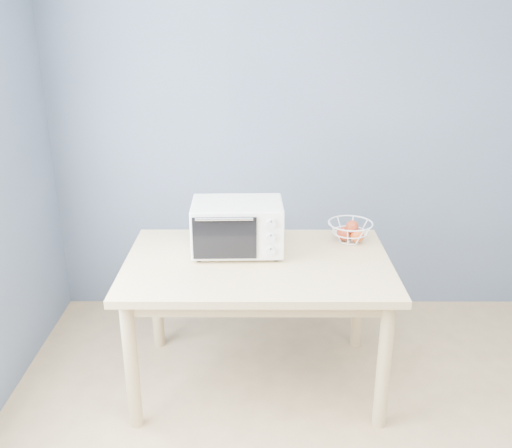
{
  "coord_description": "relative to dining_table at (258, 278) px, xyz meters",
  "views": [
    {
      "loc": [
        -0.64,
        -1.42,
        1.99
      ],
      "look_at": [
        -0.65,
        1.39,
        0.93
      ],
      "focal_mm": 40.0,
      "sensor_mm": 36.0,
      "label": 1
    }
  ],
  "objects": [
    {
      "name": "room",
      "position": [
        0.64,
        -1.31,
        0.65
      ],
      "size": [
        4.01,
        4.51,
        2.61
      ],
      "color": "tan",
      "rests_on": "ground"
    },
    {
      "name": "dining_table",
      "position": [
        0.0,
        0.0,
        0.0
      ],
      "size": [
        1.4,
        0.9,
        0.75
      ],
      "color": "#CFB77C",
      "rests_on": "ground"
    },
    {
      "name": "toaster_oven",
      "position": [
        -0.13,
        0.12,
        0.25
      ],
      "size": [
        0.49,
        0.37,
        0.28
      ],
      "rotation": [
        0.0,
        0.0,
        0.03
      ],
      "color": "silver",
      "rests_on": "dining_table"
    },
    {
      "name": "fruit_basket",
      "position": [
        0.53,
        0.27,
        0.17
      ],
      "size": [
        0.31,
        0.31,
        0.13
      ],
      "rotation": [
        0.0,
        0.0,
        -0.28
      ],
      "color": "white",
      "rests_on": "dining_table"
    }
  ]
}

